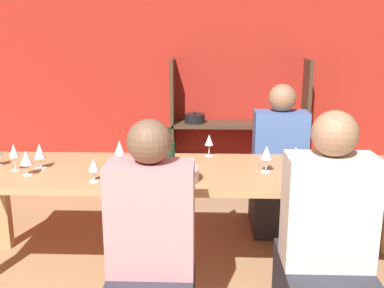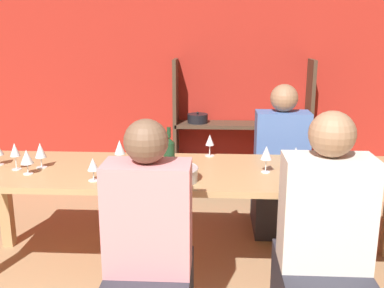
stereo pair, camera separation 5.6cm
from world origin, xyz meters
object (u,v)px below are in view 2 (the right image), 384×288
person_near_a (149,265)px  wine_glass_red_b (27,158)px  wine_glass_red_d (296,155)px  wine_glass_red_c (266,154)px  cell_phone (118,179)px  wine_glass_red_e (15,151)px  mixing_bowl (173,173)px  wine_glass_white_b (362,166)px  dining_table (191,181)px  wine_bottle_green (169,153)px  shelf_unit (244,145)px  wine_glass_red_f (210,141)px  wine_glass_red_a (93,165)px  person_far_a (280,178)px  person_near_b (322,267)px  wine_glass_white_a (120,148)px  wine_glass_empty_b (40,151)px

person_near_a → wine_glass_red_b: bearing=146.6°
wine_glass_red_d → wine_glass_red_c: bearing=175.4°
wine_glass_red_c → cell_phone: bearing=-167.7°
wine_glass_red_e → person_near_a: bearing=-34.0°
mixing_bowl → wine_glass_white_b: 1.12m
dining_table → wine_glass_red_e: bearing=-177.1°
dining_table → wine_bottle_green: size_ratio=10.67×
shelf_unit → wine_glass_red_f: bearing=-104.0°
wine_glass_red_a → cell_phone: size_ratio=0.86×
wine_glass_red_a → wine_glass_red_b: bearing=166.9°
wine_bottle_green → person_far_a: (0.84, 0.77, -0.41)m
wine_bottle_green → wine_glass_red_e: (-1.01, -0.05, 0.01)m
mixing_bowl → wine_glass_red_e: 1.07m
wine_bottle_green → wine_glass_red_d: size_ratio=1.64×
shelf_unit → person_near_b: shelf_unit is taller
shelf_unit → wine_glass_red_c: bearing=-89.0°
wine_bottle_green → wine_glass_red_f: 0.44m
wine_glass_red_c → cell_phone: 0.95m
wine_glass_red_c → wine_glass_white_a: bearing=175.2°
dining_table → person_near_b: person_near_b is taller
wine_glass_red_d → wine_glass_red_e: wine_glass_red_e is taller
wine_glass_red_b → wine_glass_red_c: wine_glass_red_c is taller
dining_table → person_near_a: (-0.18, -0.71, -0.22)m
wine_glass_empty_b → person_near_a: (0.82, -0.71, -0.42)m
shelf_unit → wine_glass_white_b: bearing=-73.7°
wine_glass_white_a → wine_glass_white_b: 1.54m
dining_table → person_far_a: (0.70, 0.77, -0.22)m
mixing_bowl → wine_glass_white_a: bearing=144.3°
wine_glass_red_f → wine_bottle_green: bearing=-126.7°
wine_glass_red_d → cell_phone: wine_glass_red_d is taller
mixing_bowl → wine_glass_red_f: (0.21, 0.57, 0.07)m
wine_glass_red_d → wine_glass_empty_b: 1.67m
dining_table → wine_glass_red_a: wine_glass_red_a is taller
wine_glass_red_f → wine_glass_red_a: bearing=-139.4°
person_near_a → wine_glass_white_b: bearing=21.2°
wine_glass_red_b → cell_phone: (0.60, -0.08, -0.10)m
wine_glass_red_c → wine_glass_empty_b: wine_glass_red_c is taller
wine_glass_red_e → person_far_a: 2.07m
wine_glass_empty_b → wine_glass_red_d: bearing=-1.2°
wine_glass_red_d → shelf_unit: bearing=97.0°
wine_glass_red_d → person_near_a: 1.16m
wine_glass_red_a → wine_glass_empty_b: 0.49m
mixing_bowl → wine_glass_white_b: wine_glass_white_b is taller
mixing_bowl → wine_glass_red_b: (-0.94, 0.08, 0.06)m
cell_phone → wine_glass_red_a: bearing=-170.7°
wine_glass_red_b → wine_glass_empty_b: bearing=76.4°
wine_glass_red_f → wine_glass_white_b: (0.91, -0.59, 0.01)m
wine_glass_white_b → cell_phone: bearing=179.4°
wine_bottle_green → wine_glass_red_f: size_ratio=1.79×
wine_glass_red_a → person_far_a: person_far_a is taller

